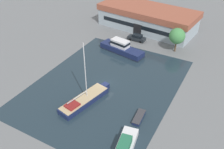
# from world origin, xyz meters

# --- Properties ---
(ground_plane) EXTENTS (440.00, 440.00, 0.00)m
(ground_plane) POSITION_xyz_m (0.00, 0.00, 0.00)
(ground_plane) COLOR slate
(water_canal) EXTENTS (25.80, 33.77, 0.01)m
(water_canal) POSITION_xyz_m (0.00, 0.00, 0.00)
(water_canal) COLOR #1E2D38
(water_canal) RESTS_ON ground
(warehouse_building) EXTENTS (28.03, 13.98, 6.01)m
(warehouse_building) POSITION_xyz_m (-3.44, 29.24, 3.04)
(warehouse_building) COLOR #99A8B2
(warehouse_building) RESTS_ON ground
(quay_tree_near_building) EXTENTS (3.75, 3.75, 5.92)m
(quay_tree_near_building) POSITION_xyz_m (7.74, 19.83, 4.03)
(quay_tree_near_building) COLOR brown
(quay_tree_near_building) RESTS_ON ground
(parked_car) EXTENTS (4.62, 1.83, 1.71)m
(parked_car) POSITION_xyz_m (-2.65, 20.63, 0.85)
(parked_car) COLOR #1E2328
(parked_car) RESTS_ON ground
(sailboat_moored) EXTENTS (4.69, 11.38, 11.64)m
(sailboat_moored) POSITION_xyz_m (-0.69, -6.25, 0.63)
(sailboat_moored) COLOR #19234C
(sailboat_moored) RESTS_ON water_canal
(motor_cruiser) EXTENTS (11.52, 5.01, 3.08)m
(motor_cruiser) POSITION_xyz_m (-3.37, 13.25, 1.10)
(motor_cruiser) COLOR #19234C
(motor_cruiser) RESTS_ON water_canal
(small_dinghy) EXTENTS (1.60, 3.81, 0.61)m
(small_dinghy) POSITION_xyz_m (9.45, -5.39, 0.31)
(small_dinghy) COLOR #19234C
(small_dinghy) RESTS_ON water_canal
(cabin_boat) EXTENTS (3.45, 7.28, 2.32)m
(cabin_boat) POSITION_xyz_m (10.32, -12.33, 0.85)
(cabin_boat) COLOR silver
(cabin_boat) RESTS_ON water_canal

